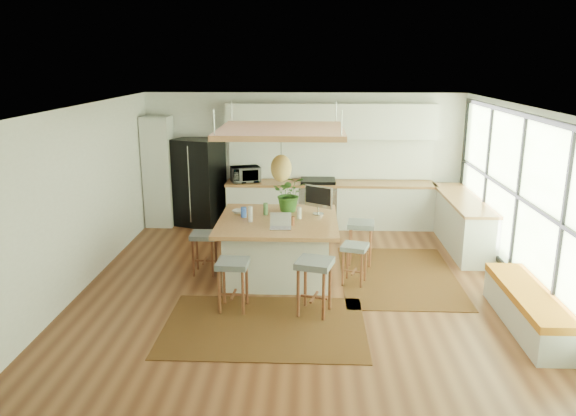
{
  "coord_description": "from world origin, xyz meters",
  "views": [
    {
      "loc": [
        0.14,
        -7.81,
        3.34
      ],
      "look_at": [
        -0.2,
        0.5,
        1.1
      ],
      "focal_mm": 34.45,
      "sensor_mm": 36.0,
      "label": 1
    }
  ],
  "objects_px": {
    "laptop": "(281,221)",
    "island_plant": "(290,197)",
    "stool_right_front": "(354,262)",
    "microwave": "(245,173)",
    "fridge": "(199,181)",
    "stool_near_left": "(233,285)",
    "island": "(278,247)",
    "monitor": "(318,199)",
    "stool_left_side": "(205,252)",
    "stool_right_back": "(360,244)",
    "stool_near_right": "(314,289)"
  },
  "relations": [
    {
      "from": "stool_right_front",
      "to": "stool_right_back",
      "type": "height_order",
      "value": "stool_right_back"
    },
    {
      "from": "fridge",
      "to": "island_plant",
      "type": "relative_size",
      "value": 3.03
    },
    {
      "from": "fridge",
      "to": "stool_near_left",
      "type": "relative_size",
      "value": 2.52
    },
    {
      "from": "fridge",
      "to": "stool_right_front",
      "type": "height_order",
      "value": "fridge"
    },
    {
      "from": "fridge",
      "to": "stool_left_side",
      "type": "xyz_separation_m",
      "value": [
        0.6,
        -2.71,
        -0.57
      ]
    },
    {
      "from": "stool_left_side",
      "to": "island_plant",
      "type": "height_order",
      "value": "island_plant"
    },
    {
      "from": "laptop",
      "to": "island_plant",
      "type": "xyz_separation_m",
      "value": [
        0.09,
        0.99,
        0.11
      ]
    },
    {
      "from": "island",
      "to": "stool_left_side",
      "type": "distance_m",
      "value": 1.19
    },
    {
      "from": "stool_right_front",
      "to": "stool_left_side",
      "type": "distance_m",
      "value": 2.39
    },
    {
      "from": "stool_near_left",
      "to": "stool_left_side",
      "type": "height_order",
      "value": "stool_near_left"
    },
    {
      "from": "stool_right_front",
      "to": "microwave",
      "type": "distance_m",
      "value": 3.71
    },
    {
      "from": "fridge",
      "to": "stool_right_back",
      "type": "distance_m",
      "value": 3.86
    },
    {
      "from": "stool_right_back",
      "to": "laptop",
      "type": "distance_m",
      "value": 1.81
    },
    {
      "from": "fridge",
      "to": "microwave",
      "type": "xyz_separation_m",
      "value": [
        0.96,
        -0.03,
        0.19
      ]
    },
    {
      "from": "stool_left_side",
      "to": "monitor",
      "type": "xyz_separation_m",
      "value": [
        1.82,
        0.28,
        0.83
      ]
    },
    {
      "from": "microwave",
      "to": "stool_right_back",
      "type": "bearing_deg",
      "value": -63.95
    },
    {
      "from": "stool_near_left",
      "to": "stool_right_back",
      "type": "bearing_deg",
      "value": 44.44
    },
    {
      "from": "laptop",
      "to": "monitor",
      "type": "height_order",
      "value": "monitor"
    },
    {
      "from": "stool_left_side",
      "to": "stool_near_left",
      "type": "bearing_deg",
      "value": -63.99
    },
    {
      "from": "microwave",
      "to": "stool_left_side",
      "type": "bearing_deg",
      "value": -116.98
    },
    {
      "from": "island",
      "to": "island_plant",
      "type": "height_order",
      "value": "island_plant"
    },
    {
      "from": "stool_near_left",
      "to": "monitor",
      "type": "xyz_separation_m",
      "value": [
        1.17,
        1.6,
        0.83
      ]
    },
    {
      "from": "stool_near_right",
      "to": "island_plant",
      "type": "height_order",
      "value": "island_plant"
    },
    {
      "from": "stool_left_side",
      "to": "laptop",
      "type": "bearing_deg",
      "value": -22.95
    },
    {
      "from": "island",
      "to": "stool_right_back",
      "type": "xyz_separation_m",
      "value": [
        1.35,
        0.57,
        -0.11
      ]
    },
    {
      "from": "stool_near_left",
      "to": "stool_right_back",
      "type": "height_order",
      "value": "stool_right_back"
    },
    {
      "from": "island",
      "to": "laptop",
      "type": "relative_size",
      "value": 5.58
    },
    {
      "from": "island",
      "to": "stool_near_right",
      "type": "xyz_separation_m",
      "value": [
        0.57,
        -1.37,
        -0.11
      ]
    },
    {
      "from": "stool_near_right",
      "to": "stool_left_side",
      "type": "relative_size",
      "value": 1.14
    },
    {
      "from": "monitor",
      "to": "island",
      "type": "bearing_deg",
      "value": -120.73
    },
    {
      "from": "island",
      "to": "microwave",
      "type": "relative_size",
      "value": 3.25
    },
    {
      "from": "stool_near_left",
      "to": "stool_left_side",
      "type": "distance_m",
      "value": 1.47
    },
    {
      "from": "fridge",
      "to": "stool_right_front",
      "type": "distance_m",
      "value": 4.29
    },
    {
      "from": "island",
      "to": "island_plant",
      "type": "distance_m",
      "value": 0.87
    },
    {
      "from": "fridge",
      "to": "laptop",
      "type": "xyz_separation_m",
      "value": [
        1.85,
        -3.24,
        0.12
      ]
    },
    {
      "from": "stool_near_left",
      "to": "island_plant",
      "type": "bearing_deg",
      "value": 68.45
    },
    {
      "from": "stool_left_side",
      "to": "microwave",
      "type": "distance_m",
      "value": 2.81
    },
    {
      "from": "stool_right_front",
      "to": "stool_right_back",
      "type": "relative_size",
      "value": 0.86
    },
    {
      "from": "stool_right_front",
      "to": "monitor",
      "type": "bearing_deg",
      "value": 131.92
    },
    {
      "from": "stool_near_left",
      "to": "monitor",
      "type": "bearing_deg",
      "value": 53.74
    },
    {
      "from": "stool_near_left",
      "to": "monitor",
      "type": "height_order",
      "value": "monitor"
    },
    {
      "from": "stool_near_left",
      "to": "microwave",
      "type": "relative_size",
      "value": 1.25
    },
    {
      "from": "laptop",
      "to": "island_plant",
      "type": "distance_m",
      "value": 1.0
    },
    {
      "from": "stool_right_front",
      "to": "stool_right_back",
      "type": "bearing_deg",
      "value": 79.27
    },
    {
      "from": "stool_near_left",
      "to": "island_plant",
      "type": "relative_size",
      "value": 1.2
    },
    {
      "from": "fridge",
      "to": "microwave",
      "type": "relative_size",
      "value": 3.15
    },
    {
      "from": "stool_near_left",
      "to": "microwave",
      "type": "height_order",
      "value": "microwave"
    },
    {
      "from": "stool_near_right",
      "to": "island_plant",
      "type": "xyz_separation_m",
      "value": [
        -0.4,
        1.87,
        0.81
      ]
    },
    {
      "from": "stool_near_right",
      "to": "monitor",
      "type": "distance_m",
      "value": 1.88
    },
    {
      "from": "monitor",
      "to": "island_plant",
      "type": "distance_m",
      "value": 0.5
    }
  ]
}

